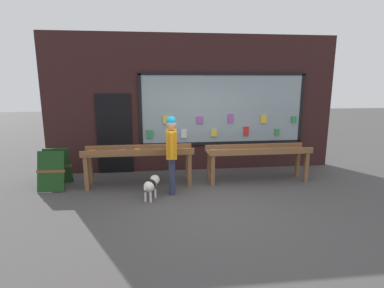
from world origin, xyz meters
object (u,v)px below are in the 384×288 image
Objects in this scene: small_dog at (151,184)px; display_table_right at (258,153)px; person_browsing at (172,149)px; sandwich_board_sign at (55,168)px; display_table_left at (139,155)px.

display_table_right is at bearing -46.50° from small_dog.
sandwich_board_sign is (-2.65, 0.69, -0.54)m from person_browsing.
display_table_right is 2.75m from small_dog.
display_table_right is 1.48× the size of person_browsing.
display_table_left is at bearing 0.32° from sandwich_board_sign.
display_table_right is (2.86, -0.00, -0.04)m from display_table_left.
display_table_left is 1.00m from person_browsing.
person_browsing is (-2.13, -0.63, 0.31)m from display_table_right.
small_dog is at bearing -160.79° from display_table_right.
person_browsing reaches higher than small_dog.
person_browsing is at bearing -163.52° from display_table_right.
display_table_right is 2.84× the size of sandwich_board_sign.
small_dog is (0.28, -0.90, -0.42)m from display_table_left.
person_browsing is 1.91× the size of sandwich_board_sign.
person_browsing reaches higher than sandwich_board_sign.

